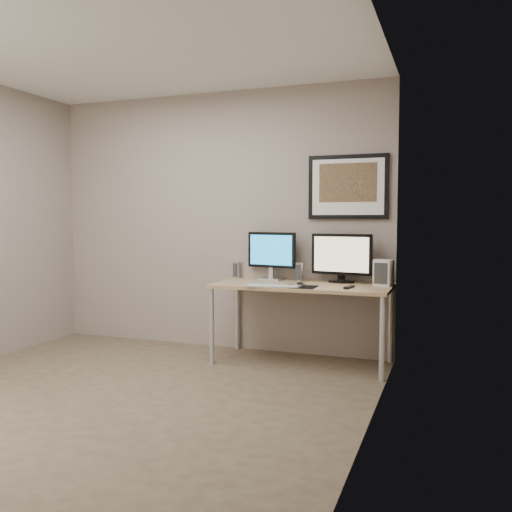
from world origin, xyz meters
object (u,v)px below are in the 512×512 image
(desk, at_px, (302,291))
(monitor_tv, at_px, (342,257))
(keyboard, at_px, (273,286))
(framed_art, at_px, (348,187))
(speaker_right, at_px, (299,272))
(speaker_left, at_px, (237,270))
(fan_unit, at_px, (383,273))
(monitor_large, at_px, (272,253))

(desk, height_order, monitor_tv, monitor_tv)
(keyboard, bearing_deg, monitor_tv, 37.81)
(framed_art, xyz_separation_m, speaker_right, (-0.43, -0.12, -0.80))
(monitor_tv, bearing_deg, speaker_right, -169.77)
(speaker_right, distance_m, keyboard, 0.51)
(speaker_left, distance_m, keyboard, 0.82)
(desk, bearing_deg, fan_unit, 9.47)
(speaker_right, bearing_deg, fan_unit, -6.28)
(speaker_right, bearing_deg, speaker_left, 172.94)
(desk, distance_m, framed_art, 1.07)
(monitor_large, bearing_deg, speaker_right, 2.12)
(speaker_left, distance_m, speaker_right, 0.68)
(desk, distance_m, fan_unit, 0.75)
(monitor_large, height_order, speaker_left, monitor_large)
(fan_unit, bearing_deg, keyboard, -139.79)
(monitor_tv, height_order, speaker_right, monitor_tv)
(framed_art, height_order, speaker_left, framed_art)
(fan_unit, bearing_deg, speaker_right, -170.55)
(framed_art, distance_m, speaker_right, 0.92)
(speaker_left, xyz_separation_m, speaker_right, (0.67, -0.09, 0.01))
(monitor_large, height_order, keyboard, monitor_large)
(desk, height_order, fan_unit, fan_unit)
(framed_art, relative_size, fan_unit, 3.18)
(fan_unit, bearing_deg, speaker_left, -170.91)
(speaker_left, xyz_separation_m, keyboard, (0.57, -0.59, -0.07))
(desk, relative_size, fan_unit, 6.78)
(monitor_tv, bearing_deg, framed_art, 79.06)
(monitor_large, height_order, fan_unit, monitor_large)
(framed_art, relative_size, speaker_left, 4.64)
(desk, bearing_deg, framed_art, 43.46)
(monitor_large, bearing_deg, monitor_tv, 8.06)
(speaker_right, relative_size, fan_unit, 0.75)
(framed_art, distance_m, monitor_tv, 0.66)
(desk, bearing_deg, speaker_left, 157.90)
(monitor_large, distance_m, speaker_left, 0.42)
(speaker_left, relative_size, speaker_right, 0.91)
(monitor_tv, bearing_deg, keyboard, -126.71)
(desk, relative_size, framed_art, 2.13)
(speaker_left, height_order, speaker_right, speaker_right)
(monitor_large, relative_size, monitor_tv, 0.87)
(framed_art, height_order, monitor_tv, framed_art)
(monitor_large, height_order, speaker_right, monitor_large)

